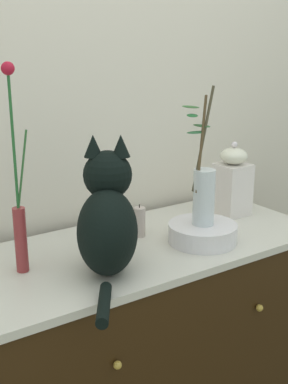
# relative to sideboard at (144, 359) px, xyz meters

# --- Properties ---
(wall_back) EXTENTS (4.40, 0.08, 2.60)m
(wall_back) POSITION_rel_sideboard_xyz_m (0.00, 0.35, 0.85)
(wall_back) COLOR beige
(wall_back) RESTS_ON ground_plane
(sideboard) EXTENTS (1.25, 0.56, 0.91)m
(sideboard) POSITION_rel_sideboard_xyz_m (0.00, 0.00, 0.00)
(sideboard) COLOR black
(sideboard) RESTS_ON ground_plane
(cat_sitting) EXTENTS (0.33, 0.43, 0.40)m
(cat_sitting) POSITION_rel_sideboard_xyz_m (-0.20, -0.11, 0.61)
(cat_sitting) COLOR black
(cat_sitting) RESTS_ON sideboard
(vase_slim_green) EXTENTS (0.06, 0.04, 0.60)m
(vase_slim_green) POSITION_rel_sideboard_xyz_m (-0.41, 0.02, 0.64)
(vase_slim_green) COLOR maroon
(vase_slim_green) RESTS_ON sideboard
(bowl_porcelain) EXTENTS (0.23, 0.23, 0.06)m
(bowl_porcelain) POSITION_rel_sideboard_xyz_m (0.17, -0.10, 0.49)
(bowl_porcelain) COLOR silver
(bowl_porcelain) RESTS_ON sideboard
(vase_glass_clear) EXTENTS (0.09, 0.15, 0.45)m
(vase_glass_clear) POSITION_rel_sideboard_xyz_m (0.17, -0.10, 0.63)
(vase_glass_clear) COLOR silver
(vase_glass_clear) RESTS_ON bowl_porcelain
(jar_lidded_porcelain) EXTENTS (0.12, 0.12, 0.29)m
(jar_lidded_porcelain) POSITION_rel_sideboard_xyz_m (0.45, 0.06, 0.58)
(jar_lidded_porcelain) COLOR silver
(jar_lidded_porcelain) RESTS_ON sideboard
(candle_pillar) EXTENTS (0.04, 0.04, 0.12)m
(candle_pillar) POSITION_rel_sideboard_xyz_m (0.02, 0.06, 0.51)
(candle_pillar) COLOR #C1AFA6
(candle_pillar) RESTS_ON sideboard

